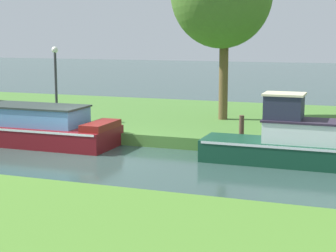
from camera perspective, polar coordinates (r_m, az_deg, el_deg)
name	(u,v)px	position (r m, az deg, el deg)	size (l,w,h in m)	color
ground_plane	(87,157)	(17.11, -8.39, -3.18)	(120.00, 120.00, 0.00)	#2E4843
riverbank_far	(166,118)	(23.36, -0.23, 0.82)	(72.00, 10.00, 0.40)	#477731
maroon_barge	(8,124)	(19.98, -16.31, 0.18)	(8.03, 2.05, 1.89)	maroon
lamp_post	(56,74)	(21.47, -11.59, 5.26)	(0.24, 0.24, 2.87)	#333338
mooring_post_far	(242,128)	(17.61, 7.65, -0.17)	(0.15, 0.15, 0.79)	#4E352A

